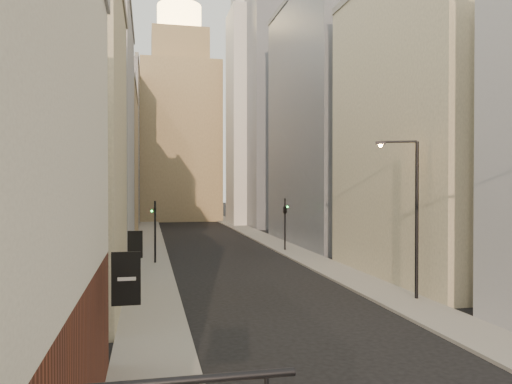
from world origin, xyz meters
name	(u,v)px	position (x,y,z in m)	size (l,w,h in m)	color
sidewalk_left	(150,242)	(-6.50, 55.00, 0.07)	(3.00, 140.00, 0.15)	gray
sidewalk_right	(266,239)	(6.50, 55.00, 0.07)	(3.00, 140.00, 0.15)	gray
left_bldg_beige	(38,149)	(-12.00, 26.00, 8.00)	(8.00, 12.00, 16.00)	gray
left_bldg_grey	(81,139)	(-12.00, 42.00, 10.00)	(8.00, 16.00, 20.00)	#9E9FA4
left_bldg_tan	(101,166)	(-12.00, 60.00, 8.50)	(8.00, 18.00, 17.00)	#8F7851
left_bldg_wingrid	(113,148)	(-12.00, 80.00, 12.00)	(8.00, 20.00, 24.00)	gray
right_bldg_beige	(432,129)	(12.00, 30.00, 10.00)	(8.00, 16.00, 20.00)	gray
right_bldg_wingrid	(327,122)	(12.00, 50.00, 13.00)	(8.00, 20.00, 26.00)	gray
highrise	(302,67)	(18.00, 78.00, 25.66)	(21.00, 23.00, 51.20)	gray
clock_tower	(180,123)	(-1.00, 92.00, 17.63)	(14.00, 14.00, 44.90)	#8F7851
white_tower	(254,108)	(10.00, 78.00, 18.61)	(8.00, 8.00, 41.50)	silver
streetlamp_mid	(412,209)	(7.17, 23.98, 4.92)	(2.15, 0.99, 8.62)	black
traffic_light_left	(155,219)	(-6.16, 39.58, 3.55)	(0.59, 0.53, 5.00)	black
traffic_light_right	(285,211)	(5.93, 44.96, 3.82)	(0.64, 0.62, 5.00)	black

